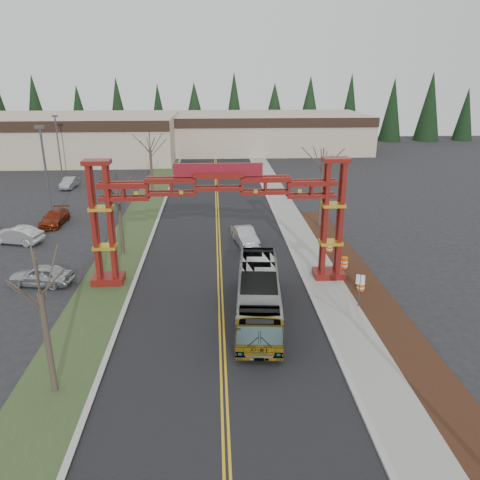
{
  "coord_description": "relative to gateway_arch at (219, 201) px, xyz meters",
  "views": [
    {
      "loc": [
        -0.28,
        -13.17,
        14.21
      ],
      "look_at": [
        1.35,
        15.9,
        3.87
      ],
      "focal_mm": 35.0,
      "sensor_mm": 36.0,
      "label": 1
    }
  ],
  "objects": [
    {
      "name": "transit_bus",
      "position": [
        2.3,
        -5.49,
        -4.51
      ],
      "size": [
        3.37,
        10.76,
        2.95
      ],
      "primitive_type": "imported",
      "rotation": [
        0.0,
        0.0,
        -0.09
      ],
      "color": "#999CA0",
      "rests_on": "ground"
    },
    {
      "name": "gateway_arch",
      "position": [
        0.0,
        0.0,
        0.0
      ],
      "size": [
        18.2,
        1.6,
        8.9
      ],
      "color": "maroon",
      "rests_on": "ground"
    },
    {
      "name": "parked_car_far_a",
      "position": [
        -19.37,
        30.63,
        -5.29
      ],
      "size": [
        1.68,
        4.25,
        1.38
      ],
      "primitive_type": "imported",
      "rotation": [
        0.0,
        0.0,
        -0.05
      ],
      "color": "#9A9BA2",
      "rests_on": "ground"
    },
    {
      "name": "barrel_north",
      "position": [
        9.31,
        5.15,
        -5.5
      ],
      "size": [
        0.52,
        0.52,
        0.97
      ],
      "color": "#E5560C",
      "rests_on": "ground"
    },
    {
      "name": "bare_tree_median_near",
      "position": [
        -8.0,
        -12.21,
        -0.85
      ],
      "size": [
        2.89,
        2.89,
        7.08
      ],
      "color": "#382D26",
      "rests_on": "ground"
    },
    {
      "name": "barrel_south",
      "position": [
        9.69,
        -2.37,
        -5.48
      ],
      "size": [
        0.55,
        0.55,
        1.01
      ],
      "color": "#E5560C",
      "rests_on": "ground"
    },
    {
      "name": "bare_tree_right_far",
      "position": [
        10.0,
        12.25,
        -0.25
      ],
      "size": [
        2.94,
        2.94,
        7.72
      ],
      "color": "#382D26",
      "rests_on": "ground"
    },
    {
      "name": "sidewalk_right",
      "position": [
        7.6,
        7.0,
        -5.91
      ],
      "size": [
        2.6,
        110.0,
        0.14
      ],
      "primitive_type": "cube",
      "color": "gray",
      "rests_on": "ground"
    },
    {
      "name": "lane_line_right",
      "position": [
        0.12,
        7.0,
        -5.96
      ],
      "size": [
        0.12,
        100.0,
        0.01
      ],
      "primitive_type": "cube",
      "color": "gold",
      "rests_on": "road"
    },
    {
      "name": "parked_car_mid_a",
      "position": [
        -16.27,
        14.43,
        -5.29
      ],
      "size": [
        2.07,
        4.82,
        1.39
      ],
      "primitive_type": "imported",
      "rotation": [
        0.0,
        0.0,
        -0.03
      ],
      "color": "maroon",
      "rests_on": "ground"
    },
    {
      "name": "light_pole_near",
      "position": [
        -16.57,
        14.7,
        -0.4
      ],
      "size": [
        0.84,
        0.42,
        9.66
      ],
      "color": "#3F3F44",
      "rests_on": "ground"
    },
    {
      "name": "landscape_strip",
      "position": [
        10.2,
        -8.0,
        -5.92
      ],
      "size": [
        2.6,
        50.0,
        0.12
      ],
      "primitive_type": "cube",
      "color": "black",
      "rests_on": "ground"
    },
    {
      "name": "parked_car_near_a",
      "position": [
        -12.69,
        0.0,
        -5.22
      ],
      "size": [
        4.7,
        2.49,
        1.52
      ],
      "primitive_type": "imported",
      "rotation": [
        0.0,
        0.0,
        4.55
      ],
      "color": "#AAAEB2",
      "rests_on": "ground"
    },
    {
      "name": "lane_line_left",
      "position": [
        -0.12,
        7.0,
        -5.96
      ],
      "size": [
        0.12,
        100.0,
        0.01
      ],
      "primitive_type": "cube",
      "color": "gold",
      "rests_on": "road"
    },
    {
      "name": "grass_median",
      "position": [
        -8.0,
        7.0,
        -5.94
      ],
      "size": [
        4.0,
        110.0,
        0.08
      ],
      "primitive_type": "cube",
      "color": "#334422",
      "rests_on": "ground"
    },
    {
      "name": "light_pole_far",
      "position": [
        -22.74,
        38.59,
        -0.95
      ],
      "size": [
        0.76,
        0.38,
        8.71
      ],
      "color": "#3F3F44",
      "rests_on": "ground"
    },
    {
      "name": "street_sign",
      "position": [
        8.79,
        -4.81,
        -4.29
      ],
      "size": [
        0.51,
        0.23,
        2.35
      ],
      "color": "#3F3F44",
      "rests_on": "ground"
    },
    {
      "name": "bare_tree_median_mid",
      "position": [
        -8.0,
        5.82,
        -1.1
      ],
      "size": [
        2.93,
        2.93,
        6.85
      ],
      "color": "#382D26",
      "rests_on": "ground"
    },
    {
      "name": "barrel_mid",
      "position": [
        9.61,
        1.59,
        -5.5
      ],
      "size": [
        0.52,
        0.52,
        0.97
      ],
      "color": "#E5560C",
      "rests_on": "ground"
    },
    {
      "name": "conifer_treeline",
      "position": [
        0.25,
        74.0,
        0.5
      ],
      "size": [
        116.1,
        5.6,
        13.0
      ],
      "color": "black",
      "rests_on": "ground"
    },
    {
      "name": "bare_tree_median_far",
      "position": [
        -8.0,
        26.65,
        -0.54
      ],
      "size": [
        3.22,
        3.22,
        7.6
      ],
      "color": "#382D26",
      "rests_on": "ground"
    },
    {
      "name": "silver_sedan",
      "position": [
        2.34,
        7.67,
        -5.24
      ],
      "size": [
        2.43,
        4.7,
        1.48
      ],
      "primitive_type": "imported",
      "rotation": [
        0.0,
        0.0,
        0.2
      ],
      "color": "#A5A8AD",
      "rests_on": "ground"
    },
    {
      "name": "retail_building_west",
      "position": [
        -30.0,
        53.96,
        -2.22
      ],
      "size": [
        46.0,
        22.3,
        7.5
      ],
      "color": "#BBA88F",
      "rests_on": "ground"
    },
    {
      "name": "parked_car_near_b",
      "position": [
        -17.87,
        9.0,
        -5.22
      ],
      "size": [
        4.91,
        2.82,
        1.53
      ],
      "primitive_type": "imported",
      "rotation": [
        0.0,
        0.0,
        4.44
      ],
      "color": "silver",
      "rests_on": "ground"
    },
    {
      "name": "curb_right",
      "position": [
        6.15,
        7.0,
        -5.91
      ],
      "size": [
        0.3,
        110.0,
        0.15
      ],
      "primitive_type": "cube",
      "color": "#ACABA6",
      "rests_on": "ground"
    },
    {
      "name": "retail_building_east",
      "position": [
        10.0,
        61.95,
        -2.47
      ],
      "size": [
        38.0,
        20.3,
        7.0
      ],
      "color": "#BBA88F",
      "rests_on": "ground"
    },
    {
      "name": "curb_left",
      "position": [
        -6.15,
        7.0,
        -5.91
      ],
      "size": [
        0.3,
        110.0,
        0.15
      ],
      "primitive_type": "cube",
      "color": "#ACABA6",
      "rests_on": "ground"
    },
    {
      "name": "road",
      "position": [
        -0.0,
        7.0,
        -5.97
      ],
      "size": [
        12.0,
        110.0,
        0.02
      ],
      "primitive_type": "cube",
      "color": "black",
      "rests_on": "ground"
    }
  ]
}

